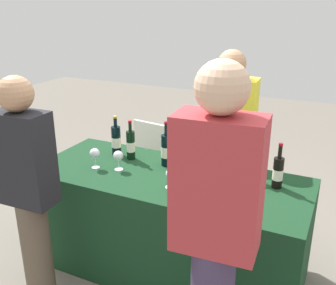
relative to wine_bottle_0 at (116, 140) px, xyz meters
name	(u,v)px	position (x,y,z in m)	size (l,w,h in m)	color
ground_plane	(168,266)	(0.55, -0.18, -0.90)	(12.00, 12.00, 0.00)	slate
tasting_table	(168,223)	(0.55, -0.18, -0.51)	(1.98, 0.81, 0.78)	#14381E
wine_bottle_0	(116,140)	(0.00, 0.00, 0.00)	(0.07, 0.07, 0.32)	black
wine_bottle_1	(131,145)	(0.15, -0.03, 0.00)	(0.07, 0.07, 0.31)	black
wine_bottle_2	(166,150)	(0.46, -0.02, 0.00)	(0.08, 0.08, 0.34)	black
wine_bottle_3	(223,160)	(0.89, 0.00, -0.01)	(0.07, 0.07, 0.31)	black
wine_bottle_4	(244,161)	(1.03, 0.03, 0.00)	(0.08, 0.08, 0.33)	black
wine_bottle_5	(278,172)	(1.28, -0.04, -0.01)	(0.07, 0.07, 0.31)	black
wine_glass_0	(95,154)	(0.00, -0.29, -0.01)	(0.07, 0.07, 0.15)	silver
wine_glass_1	(118,156)	(0.18, -0.25, -0.01)	(0.07, 0.07, 0.15)	silver
wine_glass_2	(170,175)	(0.64, -0.35, -0.03)	(0.07, 0.07, 0.13)	silver
wine_glass_3	(210,182)	(0.92, -0.35, -0.02)	(0.07, 0.07, 0.14)	silver
server_pouring	(227,143)	(0.79, 0.41, -0.04)	(0.44, 0.26, 1.61)	black
guest_0	(28,189)	(-0.07, -0.89, -0.04)	(0.35, 0.21, 1.56)	brown
guest_1	(215,230)	(1.16, -0.95, 0.05)	(0.41, 0.24, 1.74)	#3F3351
menu_board	(154,159)	(-0.12, 0.86, -0.51)	(0.49, 0.03, 0.79)	white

